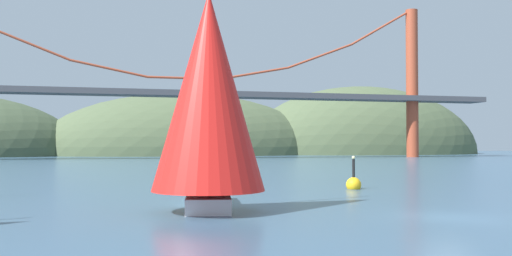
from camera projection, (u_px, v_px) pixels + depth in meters
name	position (u px, v px, depth m)	size (l,w,h in m)	color
ground_plane	(446.00, 217.00, 24.65)	(360.00, 360.00, 0.00)	#385670
headland_center	(184.00, 155.00, 156.59)	(81.69, 44.00, 34.72)	#4C5B3D
headland_right	(363.00, 154.00, 170.29)	(75.15, 44.00, 41.43)	#4C5B3D
suspension_bridge	(184.00, 87.00, 117.03)	(143.55, 6.00, 35.08)	#A34228
sailboat_red_spinnaker	(209.00, 96.00, 26.66)	(6.26, 9.64, 11.09)	white
channel_buoy	(354.00, 184.00, 39.87)	(1.10, 1.10, 2.64)	gold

